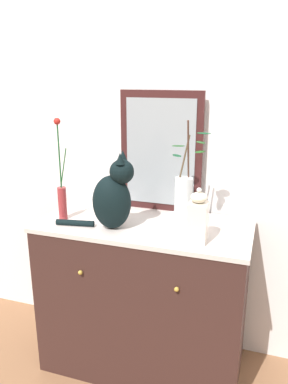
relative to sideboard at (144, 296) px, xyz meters
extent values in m
plane|color=brown|center=(0.00, 0.00, -0.46)|extent=(6.00, 6.00, 0.00)
cube|color=white|center=(0.00, 0.35, 0.84)|extent=(4.40, 0.08, 2.60)
cube|color=#351F1C|center=(0.00, 0.00, -0.01)|extent=(1.14, 0.53, 0.89)
cube|color=beige|center=(0.00, 0.00, 0.45)|extent=(1.17, 0.54, 0.02)
sphere|color=#B79338|center=(-0.26, -0.28, 0.26)|extent=(0.02, 0.02, 0.02)
sphere|color=#B79338|center=(0.26, -0.28, 0.26)|extent=(0.02, 0.02, 0.02)
cube|color=#381817|center=(0.02, 0.25, 0.81)|extent=(0.49, 0.03, 0.70)
cube|color=gray|center=(0.02, 0.24, 0.81)|extent=(0.41, 0.01, 0.62)
ellipsoid|color=black|center=(-0.14, -0.11, 0.60)|extent=(0.23, 0.19, 0.29)
sphere|color=black|center=(-0.08, -0.10, 0.77)|extent=(0.13, 0.13, 0.13)
cone|color=black|center=(-0.09, -0.07, 0.85)|extent=(0.05, 0.05, 0.06)
cone|color=black|center=(-0.08, -0.14, 0.85)|extent=(0.05, 0.05, 0.06)
cylinder|color=black|center=(-0.34, -0.15, 0.48)|extent=(0.21, 0.07, 0.03)
cylinder|color=maroon|center=(-0.46, -0.08, 0.55)|extent=(0.05, 0.05, 0.19)
cylinder|color=#194D26|center=(-0.46, -0.08, 0.82)|extent=(0.01, 0.01, 0.34)
sphere|color=#A8201A|center=(-0.46, -0.08, 1.01)|extent=(0.04, 0.04, 0.04)
cylinder|color=#154C1C|center=(-0.44, -0.08, 0.76)|extent=(0.05, 0.01, 0.22)
cylinder|color=silver|center=(0.22, 0.00, 0.49)|extent=(0.18, 0.18, 0.07)
cylinder|color=silver|center=(0.22, 0.00, 0.63)|extent=(0.09, 0.09, 0.21)
cylinder|color=#482F23|center=(0.23, 0.00, 0.84)|extent=(0.01, 0.09, 0.38)
ellipsoid|color=#1F571E|center=(0.29, 0.01, 0.87)|extent=(0.07, 0.08, 0.01)
ellipsoid|color=#235224|center=(0.29, 0.01, 0.92)|extent=(0.07, 0.08, 0.01)
ellipsoid|color=#114B27|center=(0.31, -0.01, 0.97)|extent=(0.07, 0.04, 0.01)
cylinder|color=#4D3E2B|center=(0.20, 0.02, 0.80)|extent=(0.06, 0.05, 0.30)
ellipsoid|color=#15472A|center=(0.16, 0.05, 0.84)|extent=(0.07, 0.08, 0.01)
ellipsoid|color=#214A23|center=(0.17, 0.05, 0.89)|extent=(0.08, 0.06, 0.01)
cube|color=silver|center=(0.32, -0.15, 0.56)|extent=(0.09, 0.09, 0.20)
ellipsoid|color=#ECE5C6|center=(0.32, -0.15, 0.69)|extent=(0.08, 0.08, 0.05)
sphere|color=silver|center=(0.32, -0.15, 0.72)|extent=(0.02, 0.02, 0.02)
camera|label=1|loc=(0.62, -1.86, 1.25)|focal=35.90mm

